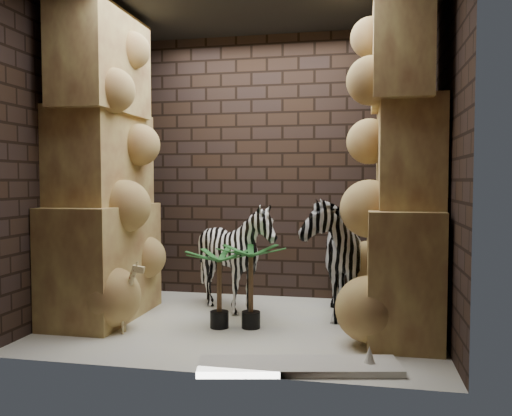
% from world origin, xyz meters
% --- Properties ---
extents(floor, '(3.50, 3.50, 0.00)m').
position_xyz_m(floor, '(0.00, 0.00, 0.00)').
color(floor, beige).
rests_on(floor, ground).
extents(wall_back, '(3.50, 0.00, 3.50)m').
position_xyz_m(wall_back, '(0.00, 1.25, 1.50)').
color(wall_back, black).
rests_on(wall_back, ground).
extents(wall_front, '(3.50, 0.00, 3.50)m').
position_xyz_m(wall_front, '(0.00, -1.25, 1.50)').
color(wall_front, black).
rests_on(wall_front, ground).
extents(wall_left, '(0.00, 3.00, 3.00)m').
position_xyz_m(wall_left, '(-1.75, 0.00, 1.50)').
color(wall_left, black).
rests_on(wall_left, ground).
extents(wall_right, '(0.00, 3.00, 3.00)m').
position_xyz_m(wall_right, '(1.75, 0.00, 1.50)').
color(wall_right, black).
rests_on(wall_right, ground).
extents(rock_pillar_left, '(0.68, 1.30, 3.00)m').
position_xyz_m(rock_pillar_left, '(-1.40, 0.00, 1.50)').
color(rock_pillar_left, '#D3C46B').
rests_on(rock_pillar_left, floor).
extents(rock_pillar_right, '(0.58, 1.25, 3.00)m').
position_xyz_m(rock_pillar_right, '(1.42, 0.00, 1.50)').
color(rock_pillar_right, '#D3C46B').
rests_on(rock_pillar_right, floor).
extents(zebra_right, '(0.77, 1.25, 1.41)m').
position_xyz_m(zebra_right, '(0.79, 0.50, 0.70)').
color(zebra_right, white).
rests_on(zebra_right, floor).
extents(zebra_left, '(1.02, 1.21, 1.02)m').
position_xyz_m(zebra_left, '(-0.17, 0.42, 0.51)').
color(zebra_left, white).
rests_on(zebra_left, floor).
extents(giraffe_toy, '(0.35, 0.16, 0.65)m').
position_xyz_m(giraffe_toy, '(-1.05, -0.48, 0.32)').
color(giraffe_toy, '#D6C487').
rests_on(giraffe_toy, floor).
extents(palm_front, '(0.36, 0.36, 0.77)m').
position_xyz_m(palm_front, '(0.10, -0.09, 0.38)').
color(palm_front, '#104517').
rests_on(palm_front, floor).
extents(palm_back, '(0.36, 0.36, 0.72)m').
position_xyz_m(palm_back, '(-0.19, -0.14, 0.36)').
color(palm_back, '#104517').
rests_on(palm_back, floor).
extents(surfboard, '(1.47, 0.63, 0.05)m').
position_xyz_m(surfboard, '(0.65, -1.05, 0.03)').
color(surfboard, silver).
rests_on(surfboard, floor).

